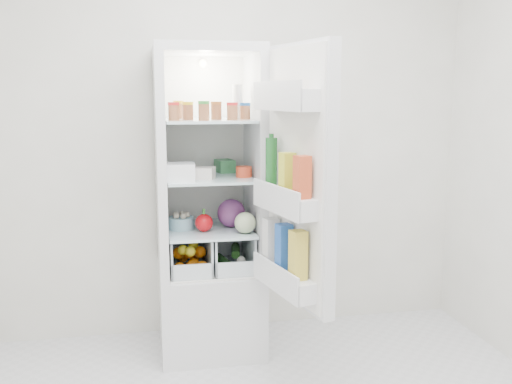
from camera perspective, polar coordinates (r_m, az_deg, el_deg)
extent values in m
cube|color=silver|center=(3.63, -2.19, 6.15)|extent=(3.00, 0.02, 2.60)
cube|color=silver|center=(3.55, -4.60, -11.38)|extent=(0.60, 0.60, 0.50)
cube|color=silver|center=(3.32, -4.97, 13.99)|extent=(0.60, 0.60, 0.05)
cube|color=silver|center=(3.61, -5.28, 3.30)|extent=(0.60, 0.05, 1.25)
cube|color=silver|center=(3.32, -9.53, 2.65)|extent=(0.05, 0.60, 1.25)
cube|color=silver|center=(3.38, -0.16, 2.91)|extent=(0.05, 0.60, 1.25)
cube|color=white|center=(3.58, -5.24, 3.25)|extent=(0.50, 0.01, 1.25)
sphere|color=white|center=(3.53, -5.33, 12.68)|extent=(0.05, 0.05, 0.05)
cube|color=silver|center=(3.38, -4.66, -3.76)|extent=(0.49, 0.53, 0.01)
cube|color=silver|center=(3.32, -4.74, 1.45)|extent=(0.49, 0.53, 0.02)
cube|color=silver|center=(3.29, -4.82, 7.15)|extent=(0.49, 0.53, 0.02)
cylinder|color=#B21919|center=(3.14, -8.23, 7.87)|extent=(0.06, 0.06, 0.08)
cylinder|color=gold|center=(3.19, -6.82, 7.93)|extent=(0.06, 0.06, 0.08)
cylinder|color=#267226|center=(3.12, -5.23, 7.92)|extent=(0.06, 0.06, 0.08)
cylinder|color=brown|center=(3.23, -3.99, 8.00)|extent=(0.06, 0.06, 0.08)
cylinder|color=#B21919|center=(3.17, -2.38, 7.98)|extent=(0.06, 0.06, 0.08)
cylinder|color=#194C8C|center=(3.23, -1.10, 8.02)|extent=(0.06, 0.06, 0.08)
cylinder|color=#BF8C19|center=(3.37, -7.74, 8.01)|extent=(0.06, 0.06, 0.08)
cylinder|color=white|center=(3.30, -1.86, 9.01)|extent=(0.06, 0.06, 0.19)
cube|color=white|center=(3.15, -7.52, 1.98)|extent=(0.16, 0.16, 0.10)
cube|color=silver|center=(3.22, -5.22, 1.90)|extent=(0.14, 0.14, 0.07)
cylinder|color=red|center=(3.28, -1.22, 2.04)|extent=(0.12, 0.12, 0.06)
cube|color=silver|center=(3.35, -7.20, 1.99)|extent=(0.20, 0.16, 0.04)
cube|color=#3F8B52|center=(3.49, -3.15, 2.62)|extent=(0.12, 0.15, 0.08)
sphere|color=#5C205E|center=(3.39, -2.49, -2.11)|extent=(0.17, 0.17, 0.17)
sphere|color=red|center=(3.29, -5.22, -3.08)|extent=(0.10, 0.10, 0.10)
cylinder|color=#96CDDF|center=(3.37, -7.50, -3.09)|extent=(0.18, 0.18, 0.07)
sphere|color=#B1C191|center=(3.23, -1.10, -3.10)|extent=(0.12, 0.12, 0.12)
sphere|color=orange|center=(3.30, -7.65, -7.57)|extent=(0.07, 0.07, 0.07)
sphere|color=orange|center=(3.30, -6.51, -7.52)|extent=(0.07, 0.07, 0.07)
sphere|color=orange|center=(3.31, -5.38, -7.47)|extent=(0.07, 0.07, 0.07)
sphere|color=orange|center=(3.40, -7.79, -6.09)|extent=(0.07, 0.07, 0.07)
sphere|color=orange|center=(3.40, -6.69, -6.04)|extent=(0.07, 0.07, 0.07)
sphere|color=orange|center=(3.41, -5.60, -6.00)|extent=(0.07, 0.07, 0.07)
sphere|color=orange|center=(3.53, -7.32, -6.40)|extent=(0.07, 0.07, 0.07)
sphere|color=orange|center=(3.54, -6.18, -6.35)|extent=(0.07, 0.07, 0.07)
sphere|color=orange|center=(3.36, -6.25, -7.21)|extent=(0.07, 0.07, 0.07)
sphere|color=yellow|center=(3.33, -7.31, -5.77)|extent=(0.06, 0.06, 0.06)
sphere|color=yellow|center=(3.44, -6.27, -5.24)|extent=(0.06, 0.06, 0.06)
sphere|color=yellow|center=(3.30, -6.57, -5.93)|extent=(0.06, 0.06, 0.06)
cylinder|color=#194617|center=(3.44, -3.24, -6.94)|extent=(0.09, 0.21, 0.05)
cylinder|color=#194617|center=(3.49, -2.05, -5.85)|extent=(0.08, 0.21, 0.05)
sphere|color=white|center=(3.33, -2.27, -7.49)|extent=(0.05, 0.05, 0.05)
sphere|color=white|center=(3.35, -1.48, -6.85)|extent=(0.05, 0.05, 0.05)
cube|color=silver|center=(2.84, 4.49, 1.57)|extent=(0.19, 0.60, 1.30)
cube|color=white|center=(2.82, 3.87, 1.53)|extent=(0.14, 0.55, 1.26)
cube|color=white|center=(2.77, 3.03, 9.17)|extent=(0.22, 0.51, 0.10)
cube|color=white|center=(2.82, 2.94, -1.04)|extent=(0.22, 0.51, 0.10)
cube|color=white|center=(2.92, 2.87, -8.77)|extent=(0.22, 0.51, 0.10)
sphere|color=#986E44|center=(2.66, 4.13, 10.43)|extent=(0.05, 0.05, 0.05)
sphere|color=#986E44|center=(2.73, 3.33, 10.42)|extent=(0.05, 0.05, 0.05)
sphere|color=#986E44|center=(2.80, 2.56, 10.41)|extent=(0.05, 0.05, 0.05)
sphere|color=#986E44|center=(2.88, 1.84, 10.39)|extent=(0.05, 0.05, 0.05)
sphere|color=#986E44|center=(2.95, 1.15, 10.38)|extent=(0.05, 0.05, 0.05)
cylinder|color=#185421|center=(2.92, 1.54, 2.92)|extent=(0.06, 0.06, 0.26)
cube|color=yellow|center=(2.77, 3.15, 1.90)|extent=(0.08, 0.08, 0.20)
cube|color=#D04924|center=(2.64, 4.63, 1.49)|extent=(0.08, 0.08, 0.20)
cube|color=white|center=(3.00, 1.51, -4.88)|extent=(0.08, 0.08, 0.24)
cube|color=blue|center=(2.87, 2.80, -5.57)|extent=(0.08, 0.08, 0.24)
cube|color=yellow|center=(2.74, 4.22, -6.31)|extent=(0.08, 0.08, 0.24)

